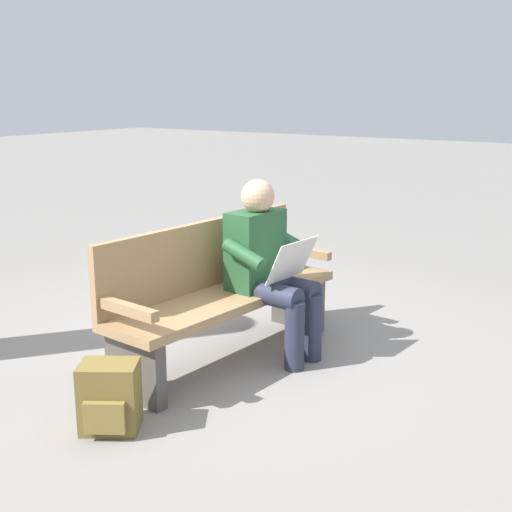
# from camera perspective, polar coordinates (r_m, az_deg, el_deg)

# --- Properties ---
(ground_plane) EXTENTS (40.00, 40.00, 0.00)m
(ground_plane) POSITION_cam_1_polar(r_m,az_deg,el_deg) (4.51, -2.41, -8.69)
(ground_plane) COLOR gray
(bench_near) EXTENTS (1.83, 0.62, 0.90)m
(bench_near) POSITION_cam_1_polar(r_m,az_deg,el_deg) (4.40, -3.17, -2.94)
(bench_near) COLOR #9E7A51
(bench_near) RESTS_ON ground
(person_seated) EXTENTS (0.59, 0.60, 1.18)m
(person_seated) POSITION_cam_1_polar(r_m,az_deg,el_deg) (4.38, 1.09, -0.69)
(person_seated) COLOR #23512D
(person_seated) RESTS_ON ground
(backpack) EXTENTS (0.35, 0.37, 0.37)m
(backpack) POSITION_cam_1_polar(r_m,az_deg,el_deg) (3.64, -12.39, -11.72)
(backpack) COLOR brown
(backpack) RESTS_ON ground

